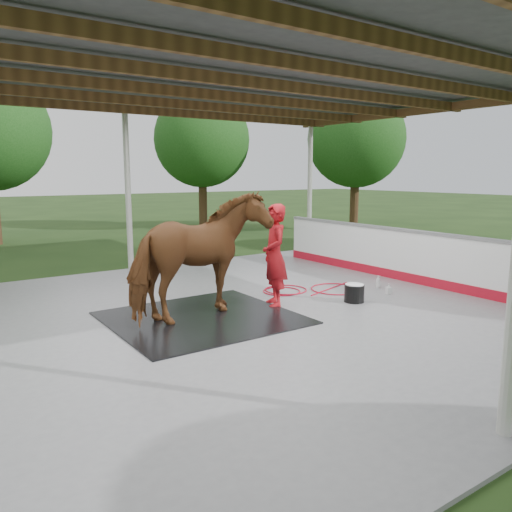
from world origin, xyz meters
TOP-DOWN VIEW (x-y plane):
  - ground at (0.00, 0.00)m, footprint 100.00×100.00m
  - concrete_slab at (0.00, 0.00)m, footprint 12.00×10.00m
  - pavilion_structure at (0.00, -0.00)m, footprint 12.60×10.60m
  - dasher_board at (4.60, 0.00)m, footprint 0.16×8.00m
  - tree_belt at (0.30, 0.90)m, footprint 28.00×28.00m
  - rubber_mat at (-0.52, 0.13)m, footprint 2.89×2.71m
  - horse at (-0.52, 0.13)m, footprint 2.61×1.61m
  - handler at (0.96, 0.12)m, footprint 0.65×0.78m
  - wash_bucket at (2.31, -0.54)m, footprint 0.37×0.37m
  - soap_bottle_a at (3.56, -0.01)m, footprint 0.12×0.12m
  - soap_bottle_b at (3.32, -0.49)m, footprint 0.12×0.12m
  - hose_coil at (2.21, 0.66)m, footprint 2.05×1.48m

SIDE VIEW (x-z plane):
  - ground at x=0.00m, z-range 0.00..0.00m
  - concrete_slab at x=0.00m, z-range 0.00..0.05m
  - rubber_mat at x=-0.52m, z-range 0.05..0.07m
  - hose_coil at x=2.21m, z-range 0.05..0.07m
  - soap_bottle_b at x=3.32m, z-range 0.05..0.26m
  - soap_bottle_a at x=3.56m, z-range 0.05..0.31m
  - wash_bucket at x=2.31m, z-range 0.05..0.39m
  - dasher_board at x=4.60m, z-range 0.02..1.17m
  - handler at x=0.96m, z-range 0.05..1.88m
  - horse at x=-0.52m, z-range 0.07..2.12m
  - tree_belt at x=0.30m, z-range 0.89..6.69m
  - pavilion_structure at x=0.00m, z-range 1.94..5.99m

